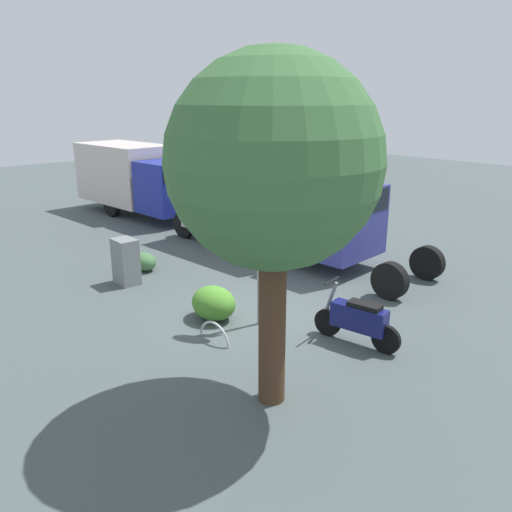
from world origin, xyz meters
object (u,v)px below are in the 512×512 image
box_truck_far (139,176)px  utility_cabinet (126,261)px  stop_sign (259,223)px  street_tree (274,165)px  box_truck_near (276,203)px  bike_rack_hoop (214,341)px  motorcycle (358,320)px

box_truck_far → utility_cabinet: bearing=-36.3°
box_truck_far → utility_cabinet: size_ratio=6.49×
stop_sign → utility_cabinet: (4.10, 0.84, -1.62)m
stop_sign → utility_cabinet: stop_sign is taller
utility_cabinet → street_tree: bearing=171.9°
street_tree → utility_cabinet: 7.09m
box_truck_near → bike_rack_hoop: size_ratio=9.80×
motorcycle → stop_sign: size_ratio=0.54×
box_truck_far → stop_sign: size_ratio=2.32×
street_tree → motorcycle: bearing=-84.7°
box_truck_near → stop_sign: stop_sign is taller
stop_sign → street_tree: size_ratio=0.63×
utility_cabinet → stop_sign: bearing=-168.5°
box_truck_near → bike_rack_hoop: 6.40m
box_truck_far → motorcycle: 13.24m
box_truck_far → street_tree: size_ratio=1.45×
stop_sign → box_truck_near: bearing=-48.3°
stop_sign → street_tree: (-2.20, 1.74, 1.51)m
box_truck_near → utility_cabinet: box_truck_near is taller
street_tree → utility_cabinet: (6.30, -0.90, -3.12)m
motorcycle → street_tree: bearing=85.2°
box_truck_far → motorcycle: (-12.91, 2.74, -1.04)m
motorcycle → bike_rack_hoop: bearing=35.4°
stop_sign → street_tree: street_tree is taller
box_truck_near → stop_sign: size_ratio=2.52×
motorcycle → street_tree: street_tree is taller
motorcycle → stop_sign: 2.71m
street_tree → bike_rack_hoop: street_tree is taller
bike_rack_hoop → box_truck_far: bearing=-23.3°
box_truck_far → bike_rack_hoop: bearing=-27.1°
box_truck_near → street_tree: bearing=-48.5°
box_truck_far → street_tree: 14.32m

